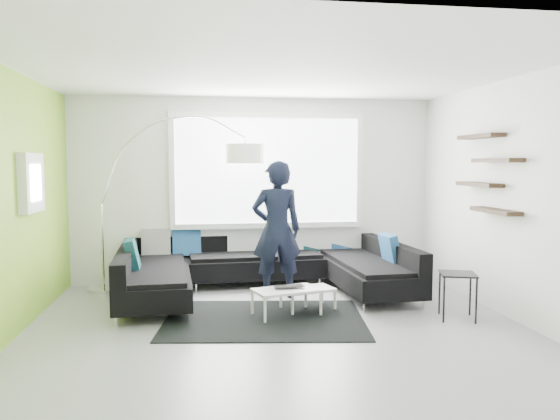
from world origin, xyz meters
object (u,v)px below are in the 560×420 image
(coffee_table, at_px, (297,299))
(side_table, at_px, (457,296))
(person, at_px, (277,230))
(laptop, at_px, (290,288))
(sectional_sofa, at_px, (263,269))
(arc_lamp, at_px, (101,204))

(coffee_table, xyz_separation_m, side_table, (1.80, -0.54, 0.11))
(person, distance_m, laptop, 1.09)
(coffee_table, height_order, laptop, laptop)
(sectional_sofa, height_order, coffee_table, sectional_sofa)
(sectional_sofa, xyz_separation_m, person, (0.16, -0.13, 0.56))
(arc_lamp, bearing_deg, side_table, -14.01)
(arc_lamp, relative_size, side_table, 4.59)
(arc_lamp, height_order, person, arc_lamp)
(sectional_sofa, height_order, person, person)
(sectional_sofa, distance_m, arc_lamp, 2.46)
(side_table, bearing_deg, person, 145.62)
(coffee_table, bearing_deg, arc_lamp, 133.13)
(person, bearing_deg, sectional_sofa, -41.63)
(sectional_sofa, relative_size, person, 2.14)
(sectional_sofa, bearing_deg, side_table, -37.86)
(arc_lamp, xyz_separation_m, person, (2.39, -0.71, -0.32))
(person, bearing_deg, side_table, 143.60)
(coffee_table, distance_m, arc_lamp, 3.14)
(sectional_sofa, bearing_deg, arc_lamp, 162.42)
(side_table, relative_size, person, 0.29)
(sectional_sofa, distance_m, side_table, 2.57)
(arc_lamp, xyz_separation_m, laptop, (2.42, -1.63, -0.91))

